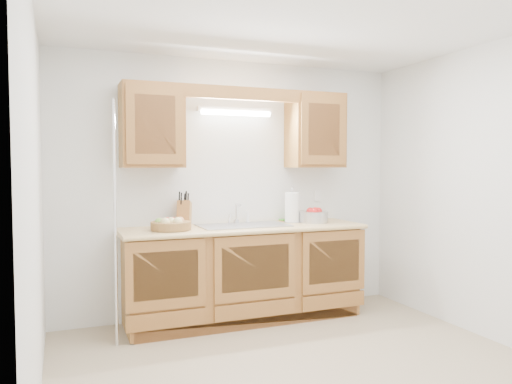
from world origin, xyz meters
name	(u,v)px	position (x,y,z in m)	size (l,w,h in m)	color
room	(301,196)	(0.00, 0.00, 1.25)	(3.52, 3.50, 2.50)	tan
base_cabinets	(244,274)	(0.00, 1.20, 0.44)	(2.20, 0.60, 0.86)	olive
countertop	(244,228)	(0.00, 1.19, 0.88)	(2.30, 0.63, 0.04)	#E6BC79
upper_cabinet_left	(152,126)	(-0.83, 1.33, 1.83)	(0.55, 0.33, 0.75)	olive
upper_cabinet_right	(315,131)	(0.83, 1.33, 1.83)	(0.55, 0.33, 0.75)	olive
valance	(244,93)	(0.00, 1.19, 2.14)	(2.20, 0.05, 0.12)	olive
fluorescent_fixture	(236,111)	(0.00, 1.42, 2.00)	(0.76, 0.08, 0.08)	white
sink	(243,233)	(0.00, 1.21, 0.83)	(0.84, 0.46, 0.36)	#9E9EA3
wire_shelf_pole	(115,224)	(-1.20, 0.94, 1.00)	(0.03, 0.03, 2.00)	silver
outlet_plate	(318,196)	(0.95, 1.49, 1.15)	(0.08, 0.01, 0.12)	white
fruit_basket	(171,224)	(-0.70, 1.15, 0.95)	(0.45, 0.45, 0.11)	olive
knife_block	(184,214)	(-0.54, 1.33, 1.02)	(0.18, 0.23, 0.35)	olive
orange_canister	(181,212)	(-0.54, 1.44, 1.03)	(0.11, 0.11, 0.25)	orange
soap_bottle	(182,217)	(-0.54, 1.42, 0.98)	(0.08, 0.08, 0.17)	#297FCF
sponge	(285,220)	(0.54, 1.44, 0.91)	(0.11, 0.08, 0.02)	#CC333F
paper_towel	(292,208)	(0.54, 1.27, 1.05)	(0.17, 0.17, 0.36)	silver
apple_bowl	(313,216)	(0.75, 1.20, 0.97)	(0.33, 0.33, 0.15)	silver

